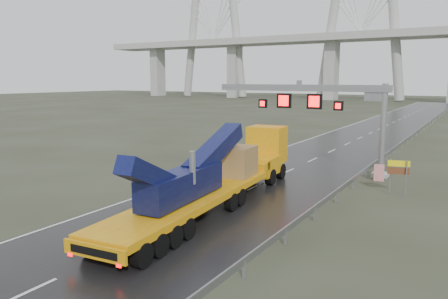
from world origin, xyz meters
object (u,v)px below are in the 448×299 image
Objects in this scene: striped_barrier at (379,173)px; sign_gantry at (323,103)px; heavy_haul_truck at (226,171)px; exit_sign_pair at (398,171)px.

sign_gantry is at bearing 149.14° from striped_barrier.
heavy_haul_truck reaches higher than exit_sign_pair.
exit_sign_pair reaches higher than striped_barrier.
exit_sign_pair is 1.95× the size of striped_barrier.
sign_gantry is 7.23m from striped_barrier.
heavy_haul_truck is 11.26m from exit_sign_pair.
exit_sign_pair is (6.90, -5.19, -3.96)m from sign_gantry.
sign_gantry is 9.50m from exit_sign_pair.
heavy_haul_truck is at bearing -160.03° from exit_sign_pair.
heavy_haul_truck is 12.60m from striped_barrier.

